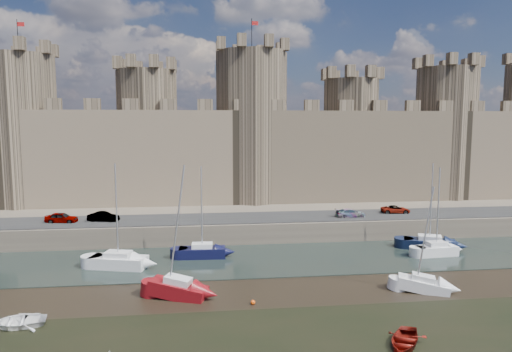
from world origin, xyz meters
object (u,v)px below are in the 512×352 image
Objects in this scene: car_3 at (396,210)px; sailboat_1 at (202,251)px; car_0 at (61,218)px; sailboat_0 at (118,261)px; sailboat_2 at (436,249)px; car_2 at (350,213)px; sailboat_5 at (423,284)px; car_1 at (103,217)px; sailboat_4 at (178,288)px; sailboat_3 at (430,243)px.

sailboat_1 is (-26.00, -9.28, -2.24)m from car_3.
car_3 is at bearing -81.54° from car_0.
sailboat_0 is 8.81m from sailboat_1.
sailboat_1 reaches higher than sailboat_2.
car_3 is at bearing -77.00° from car_2.
car_0 is at bearing 173.06° from sailboat_5.
car_1 is at bearing -81.32° from car_0.
car_0 is at bearing 161.61° from sailboat_2.
car_1 reaches higher than car_3.
sailboat_5 reaches higher than car_0.
car_0 is at bearing 97.63° from car_3.
sailboat_4 is (10.06, -19.73, -2.31)m from car_1.
car_0 is 24.81m from sailboat_4.
sailboat_0 is at bearing 108.93° from car_2.
sailboat_1 is at bearing 116.18° from car_3.
sailboat_2 is at bearing -96.75° from car_0.
car_1 is at bearing 159.70° from sailboat_2.
car_0 reaches higher than car_3.
sailboat_0 reaches higher than sailboat_2.
sailboat_2 is (37.77, -10.85, -2.33)m from car_1.
sailboat_4 is 1.22× the size of sailboat_5.
car_2 is 0.38× the size of sailboat_3.
car_1 is at bearing -168.90° from sailboat_3.
car_1 is 39.31m from sailboat_3.
sailboat_5 is (-7.17, -12.64, -0.09)m from sailboat_3.
car_1 is at bearing 136.74° from sailboat_4.
sailboat_3 is (0.28, -8.92, -2.26)m from car_3.
sailboat_0 reaches higher than sailboat_5.
sailboat_1 reaches higher than car_3.
sailboat_4 reaches higher than sailboat_5.
car_2 reaches higher than car_3.
car_0 is 4.94m from car_1.
sailboat_2 is 2.71m from sailboat_3.
sailboat_2 is at bearing -175.02° from car_3.
car_1 is (4.94, 0.11, -0.03)m from car_0.
car_2 is 0.42× the size of sailboat_5.
sailboat_0 is at bearing -160.42° from sailboat_1.
sailboat_2 reaches higher than car_3.
sailboat_0 is at bearing -148.12° from car_1.
sailboat_4 is (-27.72, -8.89, 0.02)m from sailboat_2.
sailboat_5 is (-0.00, -19.81, -2.38)m from car_2.
sailboat_3 is 14.53m from sailboat_5.
car_3 is 0.39× the size of sailboat_2.
car_2 is at bearing 119.53° from sailboat_2.
car_1 is 0.38× the size of sailboat_1.
sailboat_2 is at bearing 37.51° from sailboat_4.
sailboat_0 is 1.06× the size of sailboat_1.
car_2 is 0.36× the size of sailboat_0.
car_1 is 37.60m from sailboat_5.
car_3 is 22.76m from sailboat_5.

